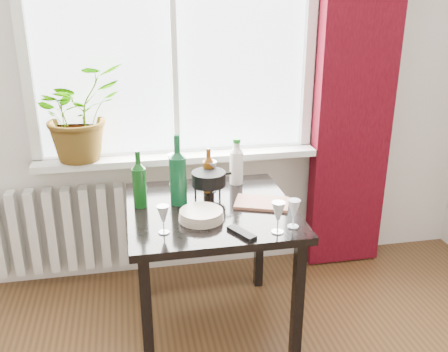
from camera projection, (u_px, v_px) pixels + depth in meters
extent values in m
cube|color=white|center=(173.00, 25.00, 2.86)|extent=(1.72, 0.08, 1.62)
cube|color=white|center=(178.00, 157.00, 3.07)|extent=(1.72, 0.20, 0.04)
cube|color=#3A050D|center=(357.00, 75.00, 3.08)|extent=(0.50, 0.12, 2.56)
cube|color=silver|center=(61.00, 230.00, 3.12)|extent=(0.80, 0.10, 0.55)
cube|color=black|center=(211.00, 211.00, 2.58)|extent=(0.85, 0.85, 0.04)
cube|color=black|center=(147.00, 322.00, 2.31)|extent=(0.05, 0.05, 0.70)
cube|color=black|center=(141.00, 247.00, 2.98)|extent=(0.05, 0.05, 0.70)
cube|color=black|center=(297.00, 304.00, 2.44)|extent=(0.05, 0.05, 0.70)
cube|color=black|center=(259.00, 236.00, 3.11)|extent=(0.05, 0.05, 0.70)
imported|color=#357C21|center=(78.00, 112.00, 2.88)|extent=(0.67, 0.65, 0.56)
cylinder|color=beige|center=(201.00, 215.00, 2.43)|extent=(0.23, 0.23, 0.05)
cube|color=black|center=(242.00, 233.00, 2.29)|extent=(0.12, 0.17, 0.02)
cube|color=#A26349|center=(262.00, 203.00, 2.61)|extent=(0.32, 0.27, 0.01)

